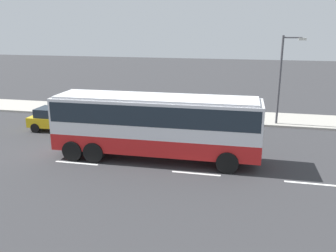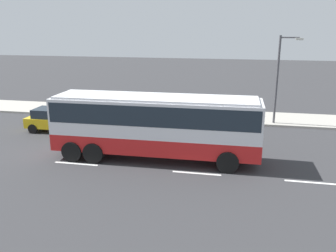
{
  "view_description": "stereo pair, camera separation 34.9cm",
  "coord_description": "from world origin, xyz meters",
  "px_view_note": "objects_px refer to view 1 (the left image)",
  "views": [
    {
      "loc": [
        5.02,
        -18.45,
        7.04
      ],
      "look_at": [
        1.12,
        -1.03,
        2.0
      ],
      "focal_mm": 38.37,
      "sensor_mm": 36.0,
      "label": 1
    },
    {
      "loc": [
        4.67,
        -18.52,
        7.04
      ],
      "look_at": [
        1.12,
        -1.03,
        2.0
      ],
      "focal_mm": 38.37,
      "sensor_mm": 36.0,
      "label": 2
    }
  ],
  "objects_px": {
    "pedestrian_near_curb": "(245,110)",
    "street_lamp": "(283,74)",
    "coach_bus": "(156,121)",
    "car_yellow_taxi": "(59,119)"
  },
  "relations": [
    {
      "from": "pedestrian_near_curb",
      "to": "street_lamp",
      "type": "height_order",
      "value": "street_lamp"
    },
    {
      "from": "coach_bus",
      "to": "car_yellow_taxi",
      "type": "relative_size",
      "value": 2.59
    },
    {
      "from": "coach_bus",
      "to": "car_yellow_taxi",
      "type": "xyz_separation_m",
      "value": [
        -7.85,
        3.83,
        -1.32
      ]
    },
    {
      "from": "car_yellow_taxi",
      "to": "coach_bus",
      "type": "bearing_deg",
      "value": -26.67
    },
    {
      "from": "car_yellow_taxi",
      "to": "street_lamp",
      "type": "xyz_separation_m",
      "value": [
        14.85,
        4.64,
        2.91
      ]
    },
    {
      "from": "coach_bus",
      "to": "pedestrian_near_curb",
      "type": "xyz_separation_m",
      "value": [
        4.57,
        8.62,
        -1.12
      ]
    },
    {
      "from": "car_yellow_taxi",
      "to": "pedestrian_near_curb",
      "type": "distance_m",
      "value": 13.31
    },
    {
      "from": "coach_bus",
      "to": "pedestrian_near_curb",
      "type": "distance_m",
      "value": 9.82
    },
    {
      "from": "coach_bus",
      "to": "street_lamp",
      "type": "distance_m",
      "value": 11.1
    },
    {
      "from": "coach_bus",
      "to": "street_lamp",
      "type": "height_order",
      "value": "street_lamp"
    }
  ]
}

